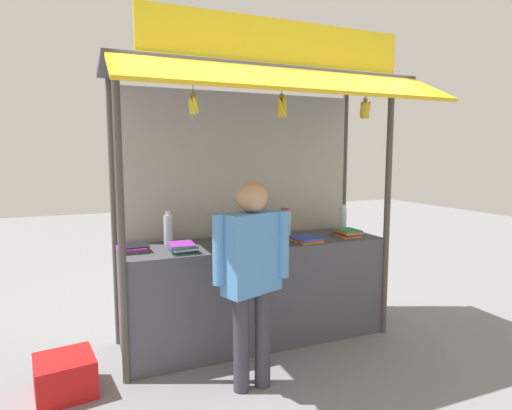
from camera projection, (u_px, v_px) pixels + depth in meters
The scene contains 18 objects.
ground_plane at pixel (256, 338), 4.09m from camera, with size 20.00×20.00×0.00m, color gray.
stall_counter at pixel (256, 291), 4.04m from camera, with size 2.49×0.70×0.96m, color #4C4C56.
stall_structure at pixel (253, 163), 3.97m from camera, with size 2.69×1.48×2.84m.
water_bottle_left at pixel (283, 223), 4.27m from camera, with size 0.08×0.08×0.28m.
water_bottle_rear_center at pixel (168, 229), 3.86m from camera, with size 0.09×0.09×0.31m.
water_bottle_right at pixel (262, 226), 4.06m from camera, with size 0.08×0.08×0.28m.
water_bottle_far_right at pixel (343, 219), 4.51m from camera, with size 0.08×0.08×0.29m.
water_bottle_center at pixel (287, 224), 4.13m from camera, with size 0.08×0.08×0.30m.
water_bottle_back_left at pixel (233, 229), 4.04m from camera, with size 0.07×0.07×0.24m.
magazine_stack_mid_right at pixel (347, 233), 4.25m from camera, with size 0.23×0.27×0.07m.
magazine_stack_far_left at pixel (183, 248), 3.55m from camera, with size 0.23×0.28×0.08m.
magazine_stack_mid_left at pixel (306, 239), 3.98m from camera, with size 0.25×0.32×0.04m.
magazine_stack_front_left at pixel (132, 248), 3.56m from camera, with size 0.27×0.26×0.06m.
banana_bunch_inner_left at pixel (193, 105), 3.16m from camera, with size 0.10×0.09×0.28m.
banana_bunch_inner_right at pixel (282, 107), 3.44m from camera, with size 0.10×0.10×0.28m.
banana_bunch_leftmost at pixel (365, 110), 3.75m from camera, with size 0.10×0.10×0.26m.
vendor_person at pixel (252, 266), 3.11m from camera, with size 0.60×0.34×1.59m.
plastic_crate at pixel (65, 376), 3.13m from camera, with size 0.41×0.41×0.29m, color red.
Camera 1 is at (-1.49, -3.62, 1.78)m, focal length 29.46 mm.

